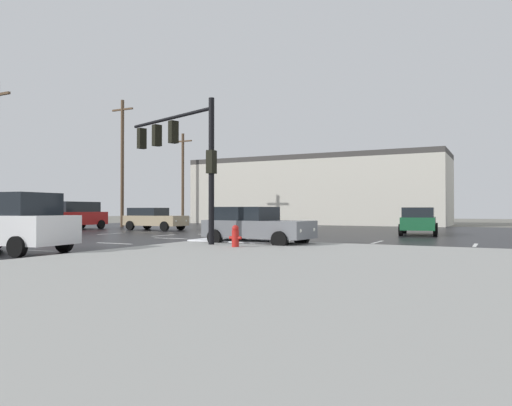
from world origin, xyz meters
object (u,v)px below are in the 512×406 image
Objects in this scene: sedan_grey at (254,225)px; utility_pole_far at (122,161)px; traffic_signal_mast at (182,147)px; utility_pole_distant at (183,176)px; fire_hydrant at (235,236)px; sedan_green at (419,220)px; sedan_tan at (154,218)px; suv_red at (75,215)px; suv_white at (5,221)px.

utility_pole_far is (-19.41, 13.28, 4.73)m from sedan_grey.
traffic_signal_mast is 1.22× the size of sedan_grey.
traffic_signal_mast is 0.61× the size of utility_pole_distant.
fire_hydrant is 33.38m from utility_pole_distant.
sedan_tan is at bearing 90.35° from sedan_green.
suv_red is at bearing 162.90° from sedan_grey.
sedan_grey is at bearing -48.79° from utility_pole_distant.
utility_pole_distant is at bearing 3.45° from suv_red.
traffic_signal_mast is 14.92m from sedan_tan.
utility_pole_far is at bearing 150.16° from sedan_tan.
sedan_grey reaches higher than fire_hydrant.
fire_hydrant is at bearing -119.68° from suv_red.
suv_red is at bearing -165.00° from sedan_tan.
fire_hydrant is 7.86m from suv_white.
suv_white is (-6.38, -4.55, 0.55)m from fire_hydrant.
traffic_signal_mast is at bearing 142.56° from sedan_green.
fire_hydrant is 0.17× the size of sedan_grey.
fire_hydrant is at bearing 156.48° from sedan_green.
suv_red is 0.46× the size of utility_pole_far.
sedan_tan is (-6.97, 16.33, -0.24)m from suv_white.
sedan_tan is 16.31m from utility_pole_distant.
sedan_tan is at bearing -27.01° from traffic_signal_mast.
suv_red is 15.95m from utility_pole_distant.
utility_pole_far reaches higher than suv_white.
fire_hydrant is 25.80m from utility_pole_far.
sedan_tan is 8.94m from utility_pole_far.
fire_hydrant is at bearing -40.45° from sedan_tan.
suv_red reaches higher than sedan_tan.
suv_white is at bearing -64.40° from utility_pole_distant.
fire_hydrant is 17.82m from sedan_tan.
suv_red is (-23.80, -3.46, 0.24)m from sedan_green.
suv_white is 21.20m from sedan_green.
suv_white is at bearing -144.53° from fire_hydrant.
sedan_tan is (6.08, 1.52, -0.24)m from suv_red.
sedan_grey is 0.50× the size of utility_pole_distant.
sedan_tan is at bearing -61.62° from utility_pole_distant.
traffic_signal_mast reaches higher than sedan_green.
utility_pole_far is (-24.23, 1.94, 4.73)m from sedan_green.
utility_pole_distant reaches higher than suv_red.
traffic_signal_mast is 30.10m from utility_pole_distant.
sedan_green is 17.82m from sedan_tan.
utility_pole_distant reaches higher than sedan_grey.
sedan_grey is (-0.46, 2.39, 0.32)m from fire_hydrant.
utility_pole_distant is at bearing -69.98° from suv_white.
sedan_green is at bearing -4.57° from utility_pole_far.
traffic_signal_mast is at bearing 158.80° from fire_hydrant.
traffic_signal_mast reaches higher than sedan_grey.
sedan_grey is at bearing -34.39° from utility_pole_far.
sedan_grey is at bearing -136.07° from suv_white.
suv_red reaches higher than sedan_grey.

